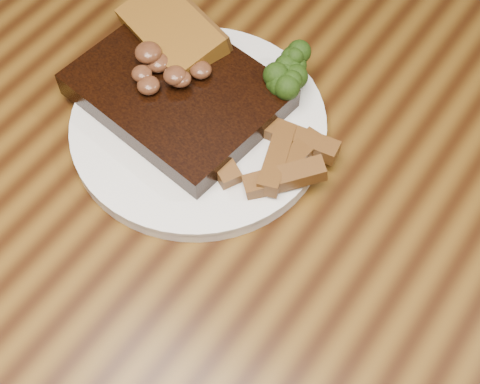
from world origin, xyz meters
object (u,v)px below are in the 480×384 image
Objects in this scene: dining_table at (256,260)px; potato_wedges at (262,143)px; plate at (199,126)px; steak at (178,92)px; chair_far at (438,12)px; garlic_bread at (173,46)px.

dining_table is 0.13m from potato_wedges.
potato_wedges is at bearing 7.00° from plate.
chair_far is at bearing 87.70° from steak.
potato_wedges is at bearing 84.85° from chair_far.
steak reaches higher than dining_table.
garlic_bread is at bearing 161.45° from potato_wedges.
plate is at bearing -20.07° from garlic_bread.
dining_table is 0.24m from garlic_bread.
chair_far is 0.62m from plate.
steak is (-0.08, -0.55, 0.28)m from chair_far.
garlic_bread and potato_wedges have the same top height.
dining_table is 0.15m from plate.
chair_far is 3.60× the size of plate.
chair_far is 0.62m from potato_wedges.
steak reaches higher than garlic_bread.
steak reaches higher than potato_wedges.
plate reaches higher than dining_table.
garlic_bread is at bearing 139.02° from steak.
plate is 0.04m from steak.
plate is at bearing -11.24° from steak.
garlic_bread is at bearing 142.93° from plate.
dining_table is at bearing -16.43° from steak.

